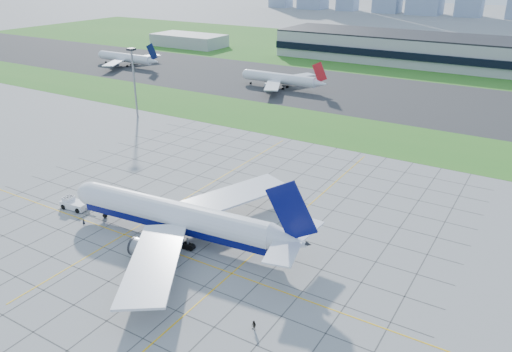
{
  "coord_description": "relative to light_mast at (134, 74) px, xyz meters",
  "views": [
    {
      "loc": [
        63.21,
        -67.35,
        54.44
      ],
      "look_at": [
        6.13,
        26.31,
        7.0
      ],
      "focal_mm": 35.0,
      "sensor_mm": 36.0,
      "label": 1
    }
  ],
  "objects": [
    {
      "name": "ground",
      "position": [
        70.0,
        -65.0,
        -16.18
      ],
      "size": [
        1400.0,
        1400.0,
        0.0
      ],
      "primitive_type": "plane",
      "color": "gray",
      "rests_on": "ground"
    },
    {
      "name": "grass_median",
      "position": [
        70.0,
        25.0,
        -16.16
      ],
      "size": [
        700.0,
        35.0,
        0.04
      ],
      "primitive_type": "cube",
      "color": "#2E7220",
      "rests_on": "ground"
    },
    {
      "name": "asphalt_taxiway",
      "position": [
        70.0,
        80.0,
        -16.15
      ],
      "size": [
        700.0,
        75.0,
        0.04
      ],
      "primitive_type": "cube",
      "color": "#383838",
      "rests_on": "ground"
    },
    {
      "name": "grass_far",
      "position": [
        70.0,
        190.0,
        -16.16
      ],
      "size": [
        700.0,
        145.0,
        0.04
      ],
      "primitive_type": "cube",
      "color": "#2E7220",
      "rests_on": "ground"
    },
    {
      "name": "apron_markings",
      "position": [
        70.43,
        -53.91,
        -16.17
      ],
      "size": [
        120.0,
        130.0,
        0.03
      ],
      "color": "#474744",
      "rests_on": "ground"
    },
    {
      "name": "terminal",
      "position": [
        110.0,
        164.87,
        -8.29
      ],
      "size": [
        260.0,
        43.0,
        15.8
      ],
      "color": "#B7B7B2",
      "rests_on": "ground"
    },
    {
      "name": "service_block",
      "position": [
        -90.0,
        145.0,
        -12.18
      ],
      "size": [
        50.0,
        25.0,
        8.0
      ],
      "primitive_type": "cube",
      "color": "#B7B7B2",
      "rests_on": "ground"
    },
    {
      "name": "light_mast",
      "position": [
        0.0,
        0.0,
        0.0
      ],
      "size": [
        2.5,
        2.5,
        25.6
      ],
      "color": "gray",
      "rests_on": "ground"
    },
    {
      "name": "airliner",
      "position": [
        70.76,
        -61.76,
        -11.17
      ],
      "size": [
        58.23,
        58.76,
        18.34
      ],
      "rotation": [
        0.0,
        0.0,
        0.1
      ],
      "color": "white",
      "rests_on": "ground"
    },
    {
      "name": "pushback_tug",
      "position": [
        40.65,
        -64.11,
        -14.96
      ],
      "size": [
        9.96,
        4.0,
        2.74
      ],
      "rotation": [
        0.0,
        0.0,
        0.1
      ],
      "color": "white",
      "rests_on": "ground"
    },
    {
      "name": "crew_near",
      "position": [
        49.43,
        -68.75,
        -15.37
      ],
      "size": [
        0.6,
        0.7,
        1.62
      ],
      "primitive_type": "imported",
      "rotation": [
        0.0,
        0.0,
        1.12
      ],
      "color": "black",
      "rests_on": "ground"
    },
    {
      "name": "crew_far",
      "position": [
        99.83,
        -78.25,
        -15.3
      ],
      "size": [
        1.01,
        0.87,
        1.77
      ],
      "primitive_type": "imported",
      "rotation": [
        0.0,
        0.0,
        -0.27
      ],
      "color": "black",
      "rests_on": "ground"
    },
    {
      "name": "distant_jet_0",
      "position": [
        -75.89,
        70.93,
        -11.69
      ],
      "size": [
        42.21,
        42.66,
        14.08
      ],
      "color": "white",
      "rests_on": "ground"
    },
    {
      "name": "distant_jet_1",
      "position": [
        23.88,
        69.08,
        -11.69
      ],
      "size": [
        41.46,
        42.66,
        14.08
      ],
      "color": "white",
      "rests_on": "ground"
    }
  ]
}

